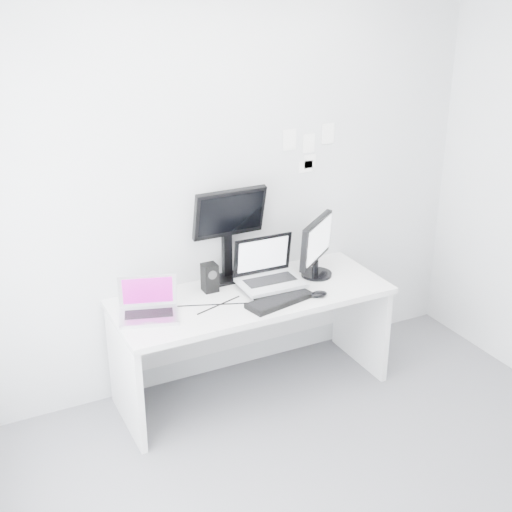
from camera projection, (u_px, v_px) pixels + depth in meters
ground at (355, 507)px, 3.73m from camera, size 3.60×3.60×0.00m
back_wall at (228, 187)px, 4.53m from camera, size 3.60×0.00×3.60m
desk at (252, 343)px, 4.62m from camera, size 1.80×0.70×0.73m
macbook at (148, 298)px, 4.13m from camera, size 0.41×0.36×0.26m
speaker at (210, 278)px, 4.49m from camera, size 0.11×0.11×0.19m
dell_laptop at (271, 265)px, 4.49m from camera, size 0.42×0.33×0.34m
rear_monitor at (228, 233)px, 4.57m from camera, size 0.49×0.18×0.66m
samsung_monitor at (317, 247)px, 4.67m from camera, size 0.49×0.45×0.42m
keyboard at (280, 300)px, 4.36m from camera, size 0.47×0.25×0.03m
mouse at (319, 294)px, 4.44m from camera, size 0.12×0.08×0.04m
wall_note_0 at (289, 140)px, 4.61m from camera, size 0.10×0.00×0.14m
wall_note_1 at (309, 143)px, 4.68m from camera, size 0.09×0.00×0.13m
wall_note_2 at (328, 134)px, 4.73m from camera, size 0.10×0.00×0.14m
wall_note_3 at (306, 167)px, 4.74m from camera, size 0.11×0.00×0.08m
wall_note_4 at (310, 161)px, 4.74m from camera, size 0.09×0.00×0.10m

